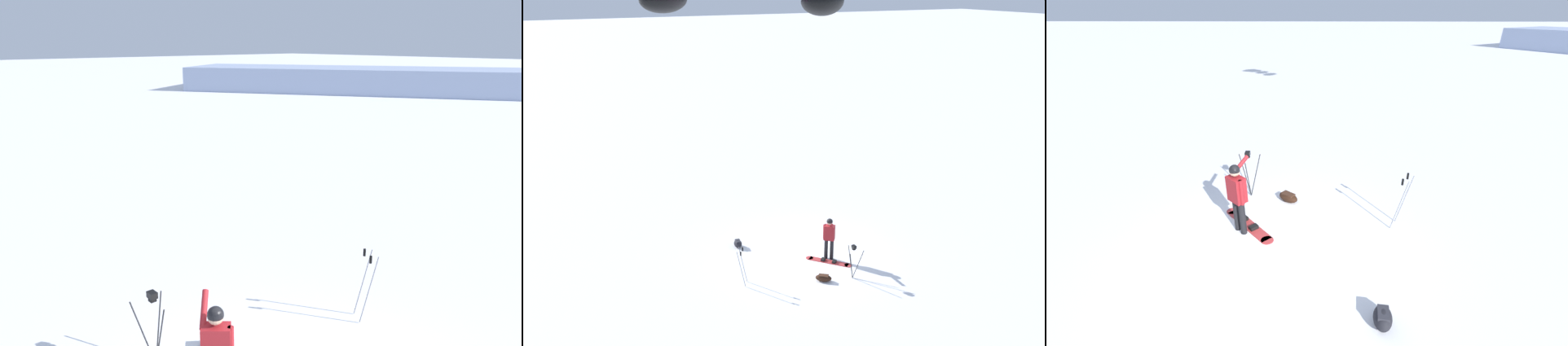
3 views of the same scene
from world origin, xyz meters
TOP-DOWN VIEW (x-y plane):
  - ground_plane at (0.00, 0.00)m, footprint 300.00×300.00m
  - snowboarder at (0.65, -0.65)m, footprint 0.47×0.76m
  - snowboard at (0.53, -0.87)m, footprint 1.32×1.41m
  - gear_bag_large at (-2.13, 1.76)m, footprint 0.36×0.51m
  - camera_tripod at (0.71, -2.24)m, footprint 0.59×0.60m
  - gear_bag_small at (-0.33, -1.96)m, footprint 0.64×0.59m
  - ski_poles at (-2.98, -0.88)m, footprint 0.42×0.50m

SIDE VIEW (x-z plane):
  - ground_plane at x=0.00m, z-range 0.00..0.00m
  - snowboard at x=0.53m, z-range -0.03..0.07m
  - gear_bag_small at x=-0.33m, z-range 0.01..0.25m
  - gear_bag_large at x=-2.13m, z-range 0.01..0.31m
  - ski_poles at x=-2.98m, z-range 0.21..1.54m
  - camera_tripod at x=0.71m, z-range 0.28..1.58m
  - snowboarder at x=0.65m, z-range 0.17..1.88m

